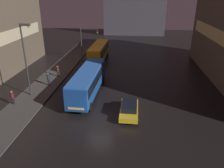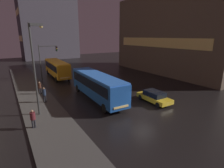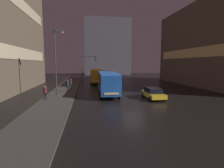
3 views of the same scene
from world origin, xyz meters
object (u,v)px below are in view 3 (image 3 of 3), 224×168
pedestrian_near (68,85)px  street_lamp_sidewalk (57,53)px  bus_far (96,74)px  pedestrian_mid (71,83)px  car_taxi (153,93)px  pedestrian_far (45,91)px  bus_near (107,80)px  traffic_light_main (87,64)px

pedestrian_near → street_lamp_sidewalk: bearing=-72.4°
bus_far → pedestrian_mid: size_ratio=6.22×
pedestrian_near → pedestrian_mid: 3.51m
car_taxi → pedestrian_far: pedestrian_far is taller
pedestrian_mid → street_lamp_sidewalk: 8.19m
pedestrian_far → bus_far: bearing=-82.3°
bus_near → pedestrian_mid: 8.00m
traffic_light_main → bus_near: bearing=-78.0°
bus_far → pedestrian_near: bus_far is taller
pedestrian_near → pedestrian_far: 6.08m
car_taxi → street_lamp_sidewalk: (-12.16, 3.39, 5.07)m
pedestrian_mid → traffic_light_main: bearing=-166.1°
car_taxi → bus_near: bearing=-40.5°
bus_far → traffic_light_main: bearing=28.7°
pedestrian_near → pedestrian_mid: pedestrian_near is taller
pedestrian_near → pedestrian_far: bearing=-75.4°
pedestrian_mid → traffic_light_main: (2.88, 8.39, 3.11)m
car_taxi → pedestrian_far: (-13.26, 0.81, 0.41)m
pedestrian_mid → pedestrian_far: 9.48m
bus_far → car_taxi: bus_far is taller
bus_near → car_taxi: 7.12m
pedestrian_mid → street_lamp_sidewalk: bearing=23.7°
bus_near → pedestrian_near: 6.28m
pedestrian_far → traffic_light_main: size_ratio=0.26×
pedestrian_near → street_lamp_sidewalk: (-0.95, -3.14, 4.57)m
bus_near → pedestrian_near: (-5.93, 1.92, -0.74)m
pedestrian_near → pedestrian_far: pedestrian_near is taller
bus_near → pedestrian_near: bearing=-16.1°
bus_far → pedestrian_near: bearing=70.3°
bus_far → traffic_light_main: 3.20m
car_taxi → pedestrian_mid: pedestrian_mid is taller
pedestrian_near → traffic_light_main: (2.99, 11.90, 3.02)m
bus_near → pedestrian_mid: bus_near is taller
car_taxi → pedestrian_near: 12.98m
bus_far → pedestrian_near: size_ratio=5.82×
traffic_light_main → car_taxi: bearing=-66.0°
pedestrian_mid → car_taxi: bearing=80.7°
pedestrian_near → bus_near: bearing=16.4°
pedestrian_far → pedestrian_near: bearing=-81.5°
bus_near → bus_far: bus_near is taller
street_lamp_sidewalk → car_taxi: bearing=-15.6°
bus_near → pedestrian_mid: (-5.82, 5.43, -0.83)m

